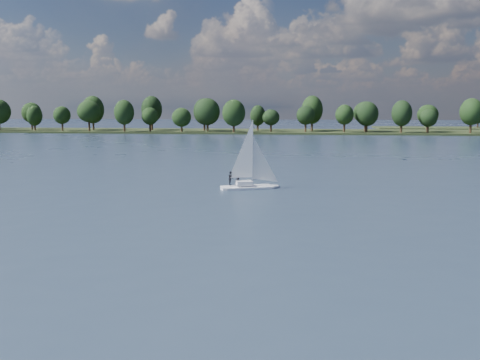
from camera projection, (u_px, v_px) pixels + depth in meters
The scene contains 4 objects.
ground at pixel (245, 155), 123.09m from camera, with size 700.00×700.00×0.00m, color #233342.
far_shore at pixel (273, 132), 233.28m from camera, with size 660.00×40.00×1.50m, color black.
sailboat at pixel (247, 169), 71.45m from camera, with size 7.59×4.61×9.68m.
treeline at pixel (247, 114), 229.85m from camera, with size 562.68×73.52×17.20m.
Camera 1 is at (13.43, -22.00, 10.95)m, focal length 40.00 mm.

